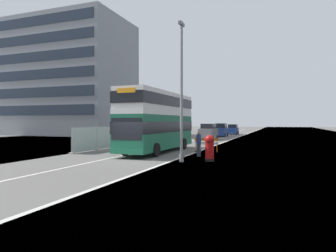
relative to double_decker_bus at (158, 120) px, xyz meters
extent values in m
cube|color=#565451|center=(0.19, -6.05, -2.68)|extent=(140.00, 280.00, 0.10)
cube|color=#B2AFA8|center=(3.02, -6.05, -2.64)|extent=(0.24, 196.00, 0.01)
cube|color=silver|center=(-1.48, -6.05, -2.64)|extent=(0.16, 168.00, 0.01)
cube|color=brown|center=(-19.98, 2.17, -2.66)|extent=(28.00, 36.00, 0.05)
cube|color=#196042|center=(0.00, 0.01, -0.93)|extent=(2.57, 10.97, 2.71)
cube|color=silver|center=(0.00, 0.01, 0.62)|extent=(2.57, 10.97, 0.40)
cube|color=silver|center=(0.00, 0.01, 1.57)|extent=(2.54, 10.86, 1.49)
cube|color=black|center=(0.00, 0.01, -0.52)|extent=(2.59, 11.08, 0.87)
cube|color=black|center=(0.00, 0.01, 1.57)|extent=(2.58, 11.02, 0.82)
cube|color=black|center=(-0.04, -5.49, -0.59)|extent=(2.29, 0.08, 1.49)
cube|color=orange|center=(-0.04, -5.49, 1.98)|extent=(1.37, 0.07, 0.32)
cube|color=#196042|center=(0.00, 0.01, -2.10)|extent=(2.59, 11.08, 0.36)
cylinder|color=black|center=(-1.27, -3.38, -2.13)|extent=(0.31, 1.00, 1.00)
cylinder|color=black|center=(1.22, -3.40, -2.13)|extent=(0.31, 1.00, 1.00)
cylinder|color=black|center=(-1.22, 3.03, -2.13)|extent=(0.31, 1.00, 1.00)
cylinder|color=black|center=(1.26, 3.01, -2.13)|extent=(0.31, 1.00, 1.00)
cylinder|color=gray|center=(3.72, -5.18, 1.65)|extent=(0.18, 0.18, 8.56)
cube|color=slate|center=(3.72, -5.18, 6.05)|extent=(0.20, 0.70, 0.20)
cylinder|color=gray|center=(3.72, -5.18, -2.38)|extent=(0.29, 0.29, 0.50)
cylinder|color=black|center=(5.33, -4.34, -2.54)|extent=(0.60, 0.60, 0.18)
cylinder|color=#AD0F0F|center=(5.33, -4.34, -1.86)|extent=(0.55, 0.55, 1.19)
sphere|color=#AD0F0F|center=(5.33, -4.34, -1.27)|extent=(0.62, 0.62, 0.62)
cube|color=black|center=(5.33, -4.62, -1.41)|extent=(0.22, 0.03, 0.07)
cube|color=orange|center=(3.78, 1.35, -1.59)|extent=(1.91, 0.49, 0.20)
cube|color=white|center=(3.78, 1.35, -1.91)|extent=(1.91, 0.49, 0.20)
cube|color=orange|center=(2.93, 1.16, -2.11)|extent=(0.08, 0.08, 1.05)
cube|color=black|center=(2.93, 1.16, -2.59)|extent=(0.23, 0.46, 0.08)
cube|color=orange|center=(4.63, 1.53, -2.11)|extent=(0.08, 0.08, 1.05)
cube|color=black|center=(4.63, 1.53, -2.59)|extent=(0.23, 0.46, 0.08)
cube|color=#A8AAAD|center=(-5.69, -2.25, -1.58)|extent=(0.04, 3.26, 2.01)
cube|color=#A8AAAD|center=(-5.69, 1.15, -1.58)|extent=(0.04, 3.26, 2.01)
cube|color=#A8AAAD|center=(-5.69, 4.55, -1.58)|extent=(0.04, 3.26, 2.01)
cube|color=#A8AAAD|center=(-5.69, 7.95, -1.58)|extent=(0.04, 3.26, 2.01)
cube|color=#A8AAAD|center=(-5.69, 11.35, -1.58)|extent=(0.04, 3.26, 2.01)
cylinder|color=#939699|center=(-5.69, -3.95, -1.58)|extent=(0.06, 0.06, 2.11)
cube|color=gray|center=(-5.69, -3.95, -2.57)|extent=(0.44, 0.20, 0.12)
cylinder|color=#939699|center=(-5.69, -0.55, -1.58)|extent=(0.06, 0.06, 2.11)
cube|color=gray|center=(-5.69, -0.55, -2.57)|extent=(0.44, 0.20, 0.12)
cylinder|color=#939699|center=(-5.69, 2.85, -1.58)|extent=(0.06, 0.06, 2.11)
cube|color=gray|center=(-5.69, 2.85, -2.57)|extent=(0.44, 0.20, 0.12)
cylinder|color=#939699|center=(-5.69, 6.25, -1.58)|extent=(0.06, 0.06, 2.11)
cube|color=gray|center=(-5.69, 6.25, -2.57)|extent=(0.44, 0.20, 0.12)
cylinder|color=#939699|center=(-5.69, 9.65, -1.58)|extent=(0.06, 0.06, 2.11)
cube|color=gray|center=(-5.69, 9.65, -2.57)|extent=(0.44, 0.20, 0.12)
cylinder|color=#939699|center=(-5.69, 13.05, -1.58)|extent=(0.06, 0.06, 2.11)
cube|color=gray|center=(-5.69, 13.05, -2.57)|extent=(0.44, 0.20, 0.12)
cube|color=slate|center=(0.08, 18.24, -1.76)|extent=(1.83, 4.58, 1.40)
cube|color=black|center=(0.08, 18.24, -0.72)|extent=(1.69, 2.52, 0.68)
cylinder|color=black|center=(0.99, 19.66, -2.33)|extent=(0.20, 0.60, 0.60)
cylinder|color=black|center=(-0.84, 19.66, -2.33)|extent=(0.20, 0.60, 0.60)
cylinder|color=black|center=(0.99, 16.82, -2.33)|extent=(0.20, 0.60, 0.60)
cylinder|color=black|center=(-0.84, 16.82, -2.33)|extent=(0.20, 0.60, 0.60)
cube|color=navy|center=(0.01, 28.18, -1.81)|extent=(1.71, 4.19, 1.30)
cube|color=black|center=(0.01, 28.18, -0.77)|extent=(1.57, 2.30, 0.78)
cylinder|color=black|center=(0.86, 29.47, -2.33)|extent=(0.20, 0.60, 0.60)
cylinder|color=black|center=(-0.85, 29.47, -2.33)|extent=(0.20, 0.60, 0.60)
cylinder|color=black|center=(0.86, 26.88, -2.33)|extent=(0.20, 0.60, 0.60)
cylinder|color=black|center=(-0.85, 26.88, -2.33)|extent=(0.20, 0.60, 0.60)
cube|color=navy|center=(0.60, 37.33, -1.89)|extent=(1.82, 3.80, 1.13)
cube|color=black|center=(0.60, 37.33, -0.97)|extent=(1.67, 2.09, 0.71)
cylinder|color=black|center=(1.51, 38.51, -2.33)|extent=(0.20, 0.60, 0.60)
cylinder|color=black|center=(-0.31, 38.51, -2.33)|extent=(0.20, 0.60, 0.60)
cylinder|color=black|center=(1.51, 36.15, -2.33)|extent=(0.20, 0.60, 0.60)
cylinder|color=black|center=(-0.31, 36.15, -2.33)|extent=(0.20, 0.60, 0.60)
cylinder|color=#4C3D2D|center=(-11.81, 33.57, -0.68)|extent=(0.29, 0.29, 3.92)
cylinder|color=#4C3D2D|center=(-11.28, 33.56, 0.93)|extent=(1.15, 0.15, 1.01)
cylinder|color=#4C3D2D|center=(-11.45, 34.19, 1.19)|extent=(0.87, 1.37, 1.95)
cylinder|color=#4C3D2D|center=(-11.96, 33.89, 0.65)|extent=(0.47, 0.80, 1.15)
cylinder|color=#4C3D2D|center=(-12.47, 33.64, -0.05)|extent=(1.41, 0.29, 0.94)
cylinder|color=#4C3D2D|center=(-12.02, 33.00, 1.38)|extent=(0.56, 1.25, 1.10)
cylinder|color=#4C3D2D|center=(-11.56, 33.31, 0.63)|extent=(0.64, 0.66, 1.08)
cylinder|color=#4C3D2D|center=(-13.64, 31.49, -1.06)|extent=(0.29, 0.29, 3.15)
cylinder|color=#4C3D2D|center=(-12.92, 31.48, -0.36)|extent=(1.49, 0.11, 0.99)
cylinder|color=#4C3D2D|center=(-13.43, 32.18, -0.11)|extent=(0.52, 1.48, 1.62)
cylinder|color=#4C3D2D|center=(-14.15, 31.76, 0.60)|extent=(1.14, 0.67, 1.61)
cylinder|color=#4C3D2D|center=(-14.23, 30.91, 0.37)|extent=(1.36, 1.32, 1.37)
cylinder|color=#4C3D2D|center=(-13.49, 30.95, 0.52)|extent=(0.43, 1.18, 1.25)
cylinder|color=#2D3342|center=(4.00, -1.98, -2.16)|extent=(0.29, 0.29, 0.95)
cylinder|color=navy|center=(4.00, -1.98, -1.36)|extent=(0.34, 0.34, 0.66)
sphere|color=#937056|center=(4.00, -1.98, -0.92)|extent=(0.22, 0.22, 0.22)
cube|color=gray|center=(-29.34, 25.72, 8.35)|extent=(22.47, 14.95, 21.97)
cube|color=#232D3D|center=(-29.34, 18.22, 1.92)|extent=(21.12, 0.08, 1.76)
cube|color=#232D3D|center=(-29.34, 18.22, 5.06)|extent=(21.12, 0.08, 1.76)
cube|color=#232D3D|center=(-29.34, 18.22, 8.19)|extent=(21.12, 0.08, 1.76)
cube|color=#232D3D|center=(-29.34, 18.22, 11.33)|extent=(21.12, 0.08, 1.76)
cube|color=#232D3D|center=(-29.34, 18.22, 14.47)|extent=(21.12, 0.08, 1.76)
cube|color=#232D3D|center=(-29.34, 18.22, 17.61)|extent=(21.12, 0.08, 1.76)
camera|label=1|loc=(9.61, -23.23, -0.11)|focal=32.19mm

